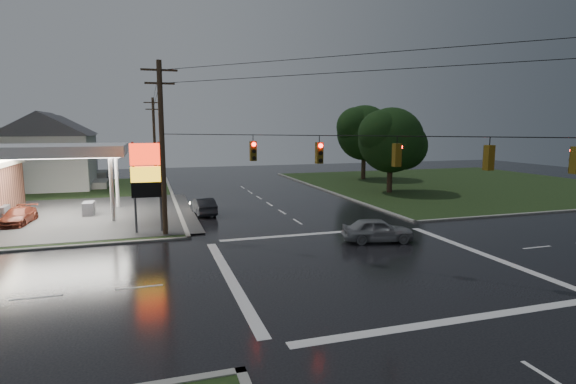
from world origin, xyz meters
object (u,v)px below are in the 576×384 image
object	(u,v)px
house_near	(48,150)
house_far	(58,146)
utility_pole_nw	(162,147)
tree_ne_far	(365,133)
tree_ne_near	(392,140)
utility_pole_n	(154,139)
pylon_sign	(147,173)
car_pump	(18,216)
car_crossing	(377,230)
car_north	(203,206)

from	to	relation	value
house_near	house_far	xyz separation A→B (m)	(-1.00, 12.00, 0.00)
utility_pole_nw	tree_ne_far	distance (m)	36.20
house_far	tree_ne_near	xyz separation A→B (m)	(36.09, -26.01, 1.16)
utility_pole_n	pylon_sign	bearing A→B (deg)	-92.08
house_far	car_pump	bearing A→B (deg)	-85.50
utility_pole_n	car_pump	bearing A→B (deg)	-114.29
pylon_sign	utility_pole_n	world-z (taller)	utility_pole_n
pylon_sign	car_pump	bearing A→B (deg)	148.43
utility_pole_nw	car_crossing	world-z (taller)	utility_pole_nw
house_near	utility_pole_n	bearing A→B (deg)	9.91
utility_pole_n	car_crossing	xyz separation A→B (m)	(12.27, -34.01, -4.74)
pylon_sign	tree_ne_near	world-z (taller)	tree_ne_near
house_near	house_far	size ratio (longest dim) A/B	1.00
utility_pole_nw	tree_ne_near	world-z (taller)	utility_pole_nw
tree_ne_far	tree_ne_near	bearing A→B (deg)	-104.07
tree_ne_far	car_north	bearing A→B (deg)	-142.44
tree_ne_near	car_pump	bearing A→B (deg)	-169.86
house_near	car_north	world-z (taller)	house_near
utility_pole_n	car_crossing	bearing A→B (deg)	-70.16
car_north	house_far	bearing A→B (deg)	-68.65
tree_ne_near	pylon_sign	bearing A→B (deg)	-154.99
pylon_sign	tree_ne_far	world-z (taller)	tree_ne_far
pylon_sign	utility_pole_n	xyz separation A→B (m)	(1.00, 27.50, 1.46)
car_crossing	car_pump	size ratio (longest dim) A/B	1.02
utility_pole_nw	tree_ne_near	size ratio (longest dim) A/B	1.22
pylon_sign	tree_ne_near	distance (m)	27.23
pylon_sign	car_crossing	bearing A→B (deg)	-26.13
tree_ne_near	utility_pole_nw	bearing A→B (deg)	-152.14
pylon_sign	tree_ne_near	xyz separation A→B (m)	(24.64, 11.49, 1.55)
car_north	car_pump	size ratio (longest dim) A/B	0.98
tree_ne_near	house_near	bearing A→B (deg)	158.24
house_far	car_north	distance (m)	35.86
utility_pole_n	car_crossing	world-z (taller)	utility_pole_n
house_near	pylon_sign	bearing A→B (deg)	-67.72
house_far	car_pump	xyz separation A→B (m)	(2.52, -32.01, -3.79)
utility_pole_nw	car_pump	distance (m)	12.92
utility_pole_nw	car_pump	world-z (taller)	utility_pole_nw
tree_ne_near	tree_ne_far	distance (m)	12.39
pylon_sign	tree_ne_far	xyz separation A→B (m)	(27.65, 23.49, 2.17)
house_far	car_north	bearing A→B (deg)	-63.99
utility_pole_nw	car_crossing	size ratio (longest dim) A/B	2.56
car_north	car_crossing	world-z (taller)	car_crossing
tree_ne_near	car_pump	size ratio (longest dim) A/B	2.13
utility_pole_nw	house_near	xyz separation A→B (m)	(-11.45, 26.50, -1.32)
utility_pole_n	tree_ne_far	bearing A→B (deg)	-8.55
tree_ne_far	car_crossing	xyz separation A→B (m)	(-14.38, -30.00, -5.45)
utility_pole_nw	utility_pole_n	xyz separation A→B (m)	(0.00, 28.50, -0.25)
car_north	tree_ne_near	bearing A→B (deg)	-168.19
pylon_sign	house_near	bearing A→B (deg)	112.28
house_far	car_crossing	distance (m)	50.61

